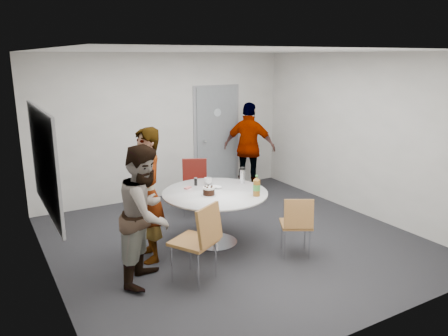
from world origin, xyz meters
TOP-DOWN VIEW (x-y plane):
  - floor at (0.00, 0.00)m, footprint 5.00×5.00m
  - ceiling at (0.00, 0.00)m, footprint 5.00×5.00m
  - wall_back at (0.00, 2.50)m, footprint 5.00×0.00m
  - wall_left at (-2.50, 0.00)m, footprint 0.00×5.00m
  - wall_right at (2.50, 0.00)m, footprint 0.00×5.00m
  - wall_front at (0.00, -2.50)m, footprint 5.00×0.00m
  - door at (1.10, 2.48)m, footprint 1.02×0.17m
  - whiteboard at (-2.46, 0.20)m, footprint 0.04×1.90m
  - table at (-0.26, 0.04)m, footprint 1.49×1.49m
  - chair_near_left at (-0.98, -0.86)m, footprint 0.65×0.67m
  - chair_near_right at (0.44, -0.89)m, footprint 0.56×0.57m
  - chair_far at (0.06, 1.39)m, footprint 0.60×0.62m
  - person_main at (-1.28, 0.06)m, footprint 0.48×0.68m
  - person_left at (-1.50, -0.47)m, footprint 1.00×1.03m
  - person_right at (1.55, 1.95)m, footprint 1.01×1.07m

SIDE VIEW (x-z plane):
  - floor at x=0.00m, z-range 0.00..0.00m
  - chair_near_right at x=0.44m, z-range 0.09..0.93m
  - chair_far at x=0.06m, z-range 0.10..1.03m
  - chair_near_left at x=-0.98m, z-range 0.11..1.09m
  - table at x=-0.26m, z-range 0.14..1.21m
  - person_left at x=-1.50m, z-range 0.00..1.67m
  - person_main at x=-1.28m, z-range 0.00..1.77m
  - person_right at x=1.55m, z-range 0.00..1.77m
  - door at x=1.10m, z-range -0.03..2.09m
  - wall_back at x=0.00m, z-range -1.15..3.85m
  - wall_left at x=-2.50m, z-range -1.15..3.85m
  - wall_right at x=2.50m, z-range -1.15..3.85m
  - wall_front at x=0.00m, z-range -1.15..3.85m
  - whiteboard at x=-2.46m, z-range 0.82..2.08m
  - ceiling at x=0.00m, z-range 2.70..2.70m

